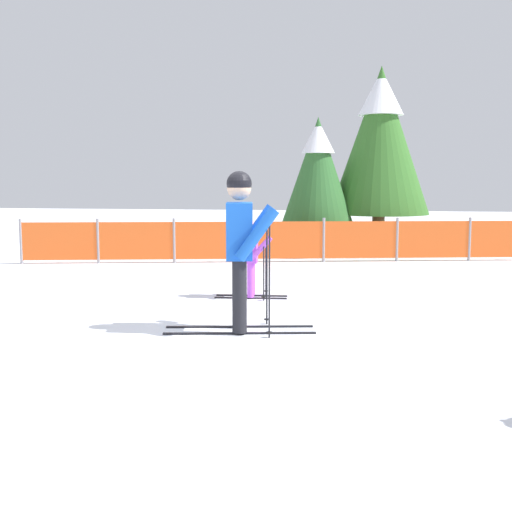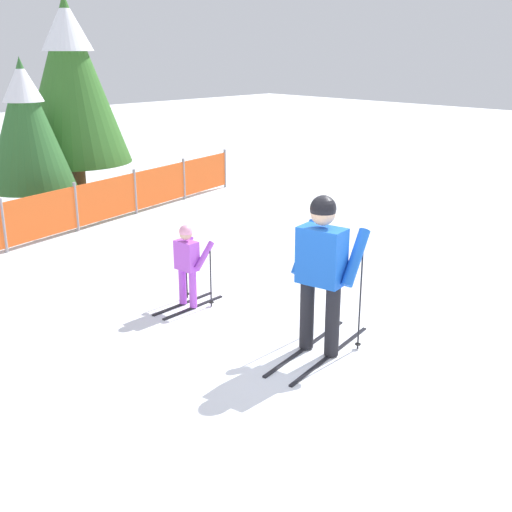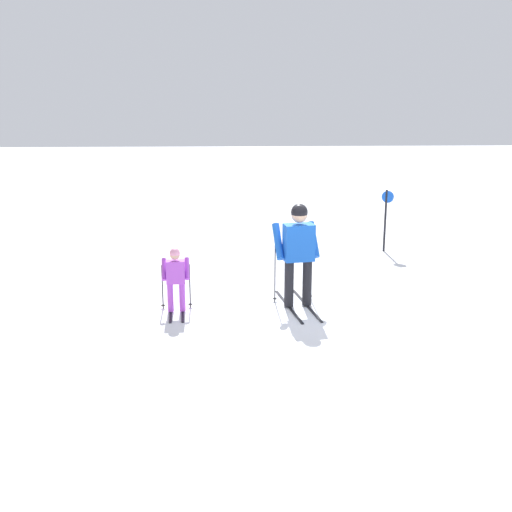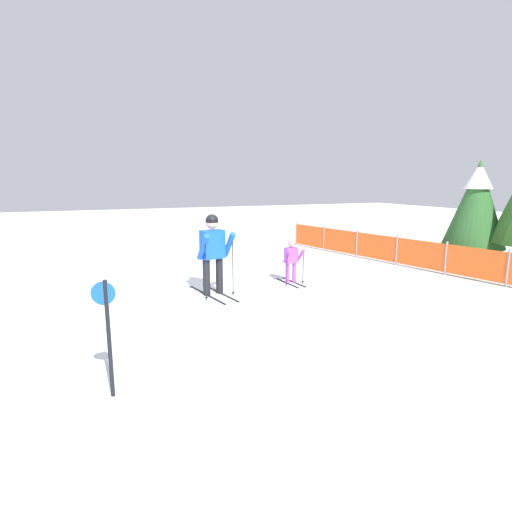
{
  "view_description": "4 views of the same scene",
  "coord_description": "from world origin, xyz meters",
  "px_view_note": "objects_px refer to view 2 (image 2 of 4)",
  "views": [
    {
      "loc": [
        1.48,
        -7.02,
        1.75
      ],
      "look_at": [
        0.19,
        1.24,
        0.76
      ],
      "focal_mm": 45.0,
      "sensor_mm": 36.0,
      "label": 1
    },
    {
      "loc": [
        -5.08,
        -4.07,
        3.38
      ],
      "look_at": [
        0.01,
        1.08,
        1.0
      ],
      "focal_mm": 45.0,
      "sensor_mm": 36.0,
      "label": 2
    },
    {
      "loc": [
        -10.58,
        1.36,
        3.84
      ],
      "look_at": [
        0.02,
        0.95,
        0.97
      ],
      "focal_mm": 45.0,
      "sensor_mm": 36.0,
      "label": 3
    },
    {
      "loc": [
        8.77,
        -2.36,
        2.59
      ],
      "look_at": [
        -0.19,
        1.42,
        0.75
      ],
      "focal_mm": 28.0,
      "sensor_mm": 36.0,
      "label": 4
    }
  ],
  "objects_px": {
    "skier_child": "(188,259)",
    "safety_fence": "(42,216)",
    "conifer_far": "(70,78)",
    "conifer_near": "(26,122)",
    "skier_adult": "(322,261)"
  },
  "relations": [
    {
      "from": "skier_adult",
      "to": "skier_child",
      "type": "distance_m",
      "value": 2.18
    },
    {
      "from": "conifer_far",
      "to": "conifer_near",
      "type": "bearing_deg",
      "value": -153.17
    },
    {
      "from": "skier_child",
      "to": "conifer_far",
      "type": "relative_size",
      "value": 0.26
    },
    {
      "from": "skier_child",
      "to": "conifer_near",
      "type": "height_order",
      "value": "conifer_near"
    },
    {
      "from": "safety_fence",
      "to": "conifer_far",
      "type": "relative_size",
      "value": 2.48
    },
    {
      "from": "skier_adult",
      "to": "conifer_far",
      "type": "relative_size",
      "value": 0.42
    },
    {
      "from": "safety_fence",
      "to": "skier_adult",
      "type": "bearing_deg",
      "value": -88.58
    },
    {
      "from": "conifer_near",
      "to": "skier_adult",
      "type": "bearing_deg",
      "value": -92.99
    },
    {
      "from": "safety_fence",
      "to": "conifer_near",
      "type": "distance_m",
      "value": 2.14
    },
    {
      "from": "safety_fence",
      "to": "conifer_near",
      "type": "relative_size",
      "value": 3.44
    },
    {
      "from": "skier_adult",
      "to": "safety_fence",
      "type": "distance_m",
      "value": 6.39
    },
    {
      "from": "skier_adult",
      "to": "conifer_far",
      "type": "bearing_deg",
      "value": 67.53
    },
    {
      "from": "skier_adult",
      "to": "conifer_far",
      "type": "height_order",
      "value": "conifer_far"
    },
    {
      "from": "skier_child",
      "to": "safety_fence",
      "type": "distance_m",
      "value": 4.24
    },
    {
      "from": "skier_child",
      "to": "conifer_near",
      "type": "relative_size",
      "value": 0.36
    }
  ]
}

